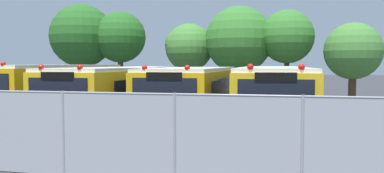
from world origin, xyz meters
The scene contains 13 objects.
ground_plane centered at (0.00, 0.00, 0.00)m, with size 160.00×160.00×0.00m, color #38383D.
school_bus_0 centered at (-4.89, -0.08, 1.39)m, with size 2.54×9.33×2.65m.
school_bus_1 centered at (-1.62, -0.07, 1.35)m, with size 2.60×11.16×2.55m.
school_bus_2 centered at (1.54, 0.08, 1.34)m, with size 2.65×9.51×2.54m.
school_bus_3 centered at (4.81, -0.16, 1.36)m, with size 2.77×11.57×2.57m.
tree_0 centered at (-9.14, 10.48, 4.60)m, with size 4.68×4.68×6.99m.
tree_1 centered at (-6.22, 10.74, 4.44)m, with size 3.75×3.75×6.40m.
tree_2 centered at (-1.23, 10.56, 3.75)m, with size 3.36×3.36×5.40m.
tree_3 centered at (2.56, 10.43, 4.18)m, with size 4.58×4.58×6.50m.
tree_4 centered at (5.52, 10.11, 4.41)m, with size 3.52×3.52×6.11m.
tree_5 centered at (9.37, 8.81, 3.35)m, with size 3.43×3.43×5.06m.
chainlink_fence centered at (0.27, -8.28, 1.01)m, with size 15.80×0.07×1.96m.
traffic_cone centered at (2.45, -7.44, 0.26)m, with size 0.40×0.40×0.52m, color #EA5914.
Camera 1 is at (5.01, -16.22, 2.57)m, focal length 36.44 mm.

